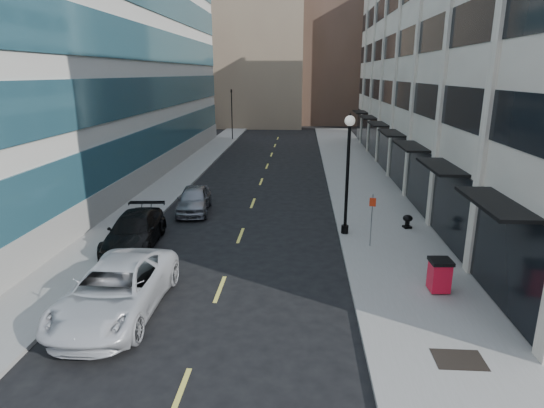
# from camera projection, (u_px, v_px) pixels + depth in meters

# --- Properties ---
(sidewalk_right) EXTENTS (5.00, 80.00, 0.15)m
(sidewalk_right) POSITION_uv_depth(u_px,v_px,m) (372.00, 204.00, 28.43)
(sidewalk_right) COLOR gray
(sidewalk_right) RESTS_ON ground
(sidewalk_left) EXTENTS (3.00, 80.00, 0.15)m
(sidewalk_left) POSITION_uv_depth(u_px,v_px,m) (153.00, 200.00, 29.31)
(sidewalk_left) COLOR gray
(sidewalk_left) RESTS_ON ground
(building_right) EXTENTS (15.30, 46.50, 18.25)m
(building_right) POSITION_uv_depth(u_px,v_px,m) (500.00, 58.00, 32.08)
(building_right) COLOR beige
(building_right) RESTS_ON ground
(building_left) EXTENTS (16.14, 46.00, 20.00)m
(building_left) POSITION_uv_depth(u_px,v_px,m) (49.00, 45.00, 33.86)
(building_left) COLOR beige
(building_left) RESTS_ON ground
(skyline_tan_near) EXTENTS (14.00, 18.00, 28.00)m
(skyline_tan_near) POSITION_uv_depth(u_px,v_px,m) (259.00, 33.00, 71.31)
(skyline_tan_near) COLOR #897559
(skyline_tan_near) RESTS_ON ground
(skyline_brown) EXTENTS (12.00, 16.00, 34.00)m
(skyline_brown) POSITION_uv_depth(u_px,v_px,m) (335.00, 15.00, 73.57)
(skyline_brown) COLOR #503B30
(skyline_brown) RESTS_ON ground
(skyline_tan_far) EXTENTS (12.00, 14.00, 22.00)m
(skyline_tan_far) POSITION_uv_depth(u_px,v_px,m) (209.00, 56.00, 82.36)
(skyline_tan_far) COLOR #897559
(skyline_tan_far) RESTS_ON ground
(skyline_stone) EXTENTS (10.00, 14.00, 20.00)m
(skyline_stone) POSITION_uv_depth(u_px,v_px,m) (401.00, 59.00, 69.13)
(skyline_stone) COLOR beige
(skyline_stone) RESTS_ON ground
(grate_far) EXTENTS (1.40, 1.00, 0.01)m
(grate_far) POSITION_uv_depth(u_px,v_px,m) (459.00, 360.00, 12.87)
(grate_far) COLOR black
(grate_far) RESTS_ON sidewalk_right
(road_centerline) EXTENTS (0.15, 68.20, 0.01)m
(road_centerline) POSITION_uv_depth(u_px,v_px,m) (247.00, 217.00, 26.05)
(road_centerline) COLOR #D8CC4C
(road_centerline) RESTS_ON ground
(traffic_signal) EXTENTS (0.66, 0.66, 6.98)m
(traffic_signal) POSITION_uv_depth(u_px,v_px,m) (231.00, 93.00, 54.53)
(traffic_signal) COLOR black
(traffic_signal) RESTS_ON ground
(car_white_van) EXTENTS (2.93, 6.31, 1.75)m
(car_white_van) POSITION_uv_depth(u_px,v_px,m) (116.00, 290.00, 15.46)
(car_white_van) COLOR silver
(car_white_van) RESTS_ON ground
(car_black_pickup) EXTENTS (2.64, 5.56, 1.56)m
(car_black_pickup) POSITION_uv_depth(u_px,v_px,m) (135.00, 231.00, 21.52)
(car_black_pickup) COLOR black
(car_black_pickup) RESTS_ON ground
(car_silver_sedan) EXTENTS (2.28, 4.67, 1.53)m
(car_silver_sedan) POSITION_uv_depth(u_px,v_px,m) (194.00, 199.00, 26.93)
(car_silver_sedan) COLOR gray
(car_silver_sedan) RESTS_ON ground
(trash_bin) EXTENTS (0.82, 0.90, 1.27)m
(trash_bin) POSITION_uv_depth(u_px,v_px,m) (439.00, 274.00, 16.74)
(trash_bin) COLOR red
(trash_bin) RESTS_ON sidewalk_right
(lamppost) EXTENTS (0.50, 0.50, 6.04)m
(lamppost) POSITION_uv_depth(u_px,v_px,m) (348.00, 164.00, 22.09)
(lamppost) COLOR black
(lamppost) RESTS_ON sidewalk_right
(sign_post) EXTENTS (0.29, 0.10, 2.50)m
(sign_post) POSITION_uv_depth(u_px,v_px,m) (372.00, 213.00, 20.95)
(sign_post) COLOR slate
(sign_post) RESTS_ON sidewalk_right
(urn_planter) EXTENTS (0.51, 0.51, 0.71)m
(urn_planter) POSITION_uv_depth(u_px,v_px,m) (408.00, 220.00, 23.74)
(urn_planter) COLOR black
(urn_planter) RESTS_ON sidewalk_right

